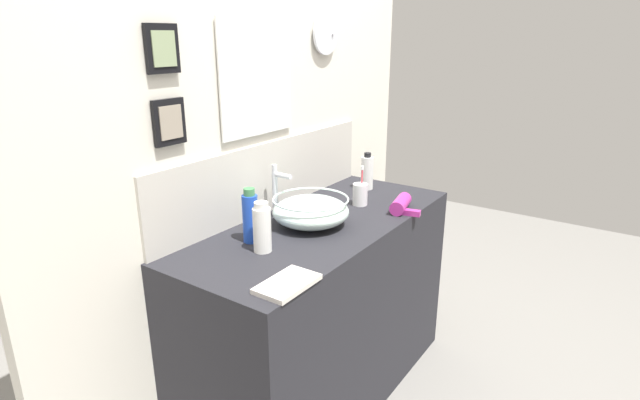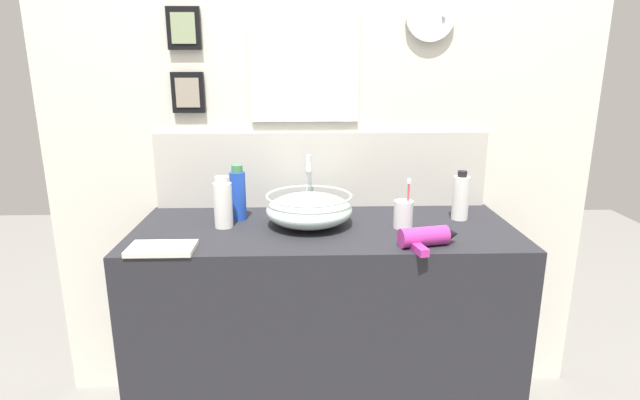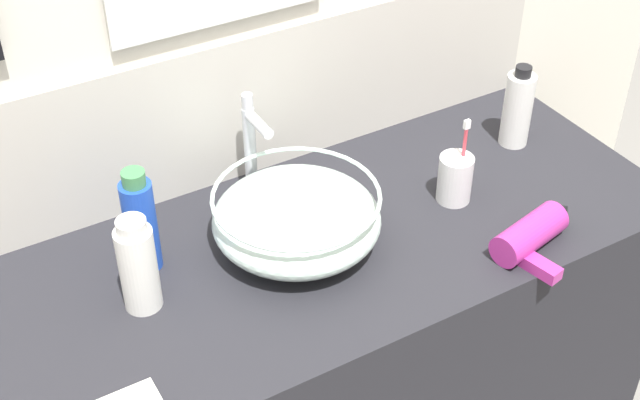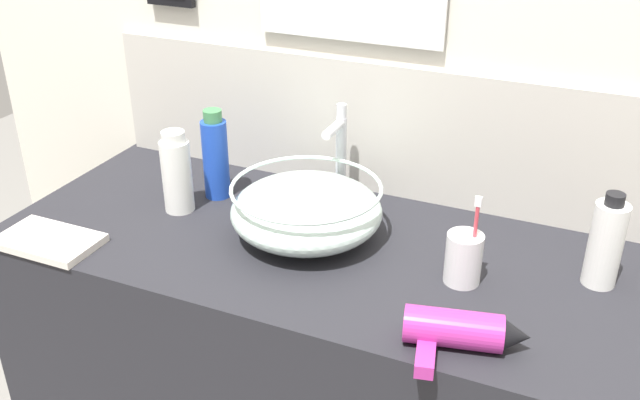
% 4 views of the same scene
% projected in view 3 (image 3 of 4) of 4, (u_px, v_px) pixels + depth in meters
% --- Properties ---
extents(vanity_counter, '(1.36, 0.56, 0.84)m').
position_uv_depth(vanity_counter, '(327.00, 387.00, 1.92)').
color(vanity_counter, '#232328').
rests_on(vanity_counter, ground).
extents(back_panel, '(2.21, 0.10, 2.31)m').
position_uv_depth(back_panel, '(245.00, 21.00, 1.68)').
color(back_panel, silver).
rests_on(back_panel, ground).
extents(glass_bowl_sink, '(0.31, 0.31, 0.12)m').
position_uv_depth(glass_bowl_sink, '(297.00, 218.00, 1.62)').
color(glass_bowl_sink, silver).
rests_on(glass_bowl_sink, vanity_counter).
extents(faucet, '(0.02, 0.10, 0.23)m').
position_uv_depth(faucet, '(252.00, 141.00, 1.70)').
color(faucet, silver).
rests_on(faucet, vanity_counter).
extents(hair_drier, '(0.21, 0.16, 0.06)m').
position_uv_depth(hair_drier, '(535.00, 233.00, 1.63)').
color(hair_drier, '#B22D8C').
rests_on(hair_drier, vanity_counter).
extents(toothbrush_cup, '(0.07, 0.07, 0.18)m').
position_uv_depth(toothbrush_cup, '(455.00, 178.00, 1.73)').
color(toothbrush_cup, white).
rests_on(toothbrush_cup, vanity_counter).
extents(shampoo_bottle, '(0.06, 0.06, 0.18)m').
position_uv_depth(shampoo_bottle, '(518.00, 108.00, 1.87)').
color(shampoo_bottle, white).
rests_on(shampoo_bottle, vanity_counter).
extents(lotion_bottle, '(0.06, 0.06, 0.18)m').
position_uv_depth(lotion_bottle, '(138.00, 266.00, 1.48)').
color(lotion_bottle, white).
rests_on(lotion_bottle, vanity_counter).
extents(soap_dispenser, '(0.06, 0.06, 0.21)m').
position_uv_depth(soap_dispenser, '(141.00, 223.00, 1.55)').
color(soap_dispenser, blue).
rests_on(soap_dispenser, vanity_counter).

